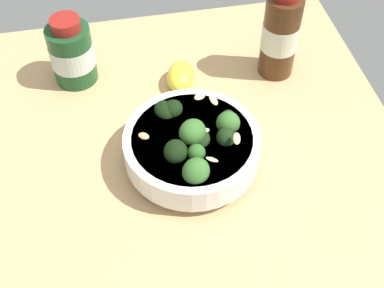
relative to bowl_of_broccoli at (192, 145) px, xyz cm
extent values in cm
cube|color=tan|center=(-0.05, 3.92, -5.64)|extent=(66.19, 66.19, 3.70)
cylinder|color=white|center=(-0.06, 0.00, -3.10)|extent=(10.87, 10.87, 1.39)
cylinder|color=white|center=(-0.06, 0.00, -0.33)|extent=(19.76, 19.76, 4.16)
cylinder|color=silver|center=(-0.06, 0.00, 1.35)|extent=(17.32, 17.32, 0.80)
cylinder|color=#589D47|center=(-1.89, 5.87, 0.13)|extent=(1.26, 1.28, 1.63)
ellipsoid|color=black|center=(-1.89, 5.87, 1.78)|extent=(4.44, 4.03, 3.32)
cylinder|color=#3C7A32|center=(-0.04, -0.31, 1.36)|extent=(2.10, 2.07, 1.59)
ellipsoid|color=#386B2B|center=(-0.04, -0.31, 3.20)|extent=(6.08, 6.29, 4.79)
cylinder|color=#4A8F3C|center=(5.86, 2.98, -0.27)|extent=(1.23, 1.00, 1.63)
ellipsoid|color=black|center=(5.86, 2.98, 1.20)|extent=(3.37, 3.98, 3.26)
cylinder|color=#2F662B|center=(-0.10, 1.55, 0.68)|extent=(1.23, 1.32, 1.03)
ellipsoid|color=#194216|center=(-0.10, 1.55, 1.82)|extent=(3.49, 3.66, 2.76)
cylinder|color=#3C7A32|center=(1.02, -0.96, 1.02)|extent=(1.35, 1.27, 1.17)
ellipsoid|color=black|center=(1.02, -0.96, 2.15)|extent=(3.61, 4.02, 2.87)
cylinder|color=#2F662B|center=(-0.76, -6.29, 0.35)|extent=(1.79, 1.91, 1.48)
ellipsoid|color=#386B2B|center=(-0.76, -6.29, 2.04)|extent=(6.25, 5.81, 5.02)
cylinder|color=#4A8F3C|center=(-2.87, -2.68, 0.85)|extent=(1.66, 1.85, 1.54)
ellipsoid|color=black|center=(-2.87, -2.68, 2.41)|extent=(4.10, 4.18, 3.21)
cylinder|color=#2F662B|center=(4.60, -1.16, 0.26)|extent=(1.36, 1.17, 1.56)
ellipsoid|color=black|center=(4.60, -1.16, 1.88)|extent=(3.78, 3.85, 4.24)
cylinder|color=#589D47|center=(-2.99, 5.91, -0.16)|extent=(1.60, 1.28, 1.72)
ellipsoid|color=black|center=(-2.99, 5.91, 1.56)|extent=(4.26, 4.54, 2.84)
cylinder|color=#589D47|center=(0.32, -3.06, 0.67)|extent=(1.30, 1.37, 1.27)
ellipsoid|color=#2D6023|center=(0.32, -3.06, 1.93)|extent=(2.76, 3.18, 3.22)
cylinder|color=#589D47|center=(5.50, 1.33, 0.45)|extent=(1.80, 1.84, 1.20)
ellipsoid|color=#386B2B|center=(5.50, 1.33, 2.05)|extent=(5.16, 5.42, 4.71)
cylinder|color=#3C7A32|center=(-3.12, 7.16, -0.31)|extent=(1.01, 1.21, 1.49)
ellipsoid|color=black|center=(-3.12, 7.16, 1.07)|extent=(3.51, 3.61, 2.38)
ellipsoid|color=#DBBC84|center=(4.05, 4.73, 3.70)|extent=(1.65, 1.99, 1.11)
ellipsoid|color=#DBBC84|center=(-6.76, 1.34, 1.94)|extent=(2.00, 1.96, 0.98)
ellipsoid|color=#DBBC84|center=(1.76, -4.82, 2.17)|extent=(1.93, 1.50, 1.13)
ellipsoid|color=#DBBC84|center=(5.52, -3.15, 3.75)|extent=(1.32, 1.94, 0.97)
ellipsoid|color=#DBBC84|center=(1.61, 0.06, 2.66)|extent=(1.95, 1.28, 0.47)
ellipsoid|color=#DBBC84|center=(2.17, 5.52, 3.97)|extent=(2.04, 1.60, 0.73)
ellipsoid|color=yellow|center=(1.31, 16.78, -1.96)|extent=(6.38, 8.02, 3.67)
cylinder|color=#194723|center=(-15.95, 21.91, 1.32)|extent=(7.19, 7.19, 10.21)
cylinder|color=maroon|center=(-15.95, 21.91, 7.37)|extent=(4.80, 4.80, 1.90)
cylinder|color=silver|center=(-15.95, 21.91, 1.44)|extent=(7.33, 7.33, 3.98)
cylinder|color=#472814|center=(18.06, 17.17, 3.52)|extent=(6.00, 6.00, 14.63)
cylinder|color=silver|center=(18.06, 17.17, 3.71)|extent=(6.11, 6.11, 4.69)
camera|label=1|loc=(-9.15, -46.23, 56.16)|focal=47.69mm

